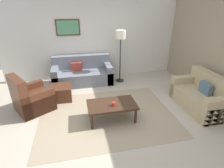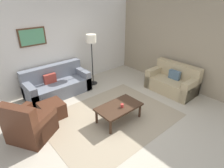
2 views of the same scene
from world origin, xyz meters
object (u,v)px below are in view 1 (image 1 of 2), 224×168
coffee_table (112,106)px  couch_loveseat (203,97)px  couch_main (82,74)px  framed_artwork (68,27)px  cup (114,104)px  ottoman (61,93)px  armchair_leather (30,100)px  lamp_standing (121,40)px

coffee_table → couch_loveseat: bearing=0.3°
couch_main → couch_loveseat: 3.69m
couch_loveseat → framed_artwork: 4.45m
coffee_table → cup: cup is taller
couch_loveseat → ottoman: couch_loveseat is taller
armchair_leather → couch_main: bearing=47.8°
couch_loveseat → armchair_leather: armchair_leather is taller
ottoman → framed_artwork: bearing=77.4°
couch_main → couch_loveseat: size_ratio=1.29×
ottoman → coffee_table: coffee_table is taller
couch_main → cup: couch_main is taller
ottoman → cup: size_ratio=6.66×
couch_loveseat → coffee_table: bearing=-179.7°
armchair_leather → framed_artwork: (1.03, 1.91, 1.45)m
couch_main → framed_artwork: size_ratio=2.53×
couch_main → coffee_table: (0.52, -2.29, 0.06)m
framed_artwork → cup: bearing=-72.4°
couch_main → couch_loveseat: same height
lamp_standing → framed_artwork: size_ratio=2.26×
cup → lamp_standing: size_ratio=0.05×
couch_main → coffee_table: bearing=-77.2°
coffee_table → cup: size_ratio=13.08×
ottoman → lamp_standing: 2.44m
lamp_standing → couch_loveseat: bearing=-51.8°
ottoman → armchair_leather: bearing=-148.3°
armchair_leather → cup: bearing=-24.4°
couch_main → armchair_leather: armchair_leather is taller
ottoman → coffee_table: (1.18, -1.21, 0.16)m
couch_main → cup: size_ratio=22.84×
framed_artwork → couch_main: bearing=-50.2°
lamp_standing → framed_artwork: framed_artwork is taller
couch_main → ottoman: couch_main is taller
couch_main → lamp_standing: lamp_standing is taller
couch_loveseat → coffee_table: size_ratio=1.35×
coffee_table → lamp_standing: size_ratio=0.64×
ottoman → coffee_table: size_ratio=0.51×
couch_loveseat → framed_artwork: (-3.24, 2.68, 1.46)m
cup → framed_artwork: size_ratio=0.11×
couch_loveseat → ottoman: size_ratio=2.66×
couch_main → couch_loveseat: (2.90, -2.27, 0.00)m
coffee_table → cup: 0.13m
armchair_leather → ottoman: size_ratio=1.97×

